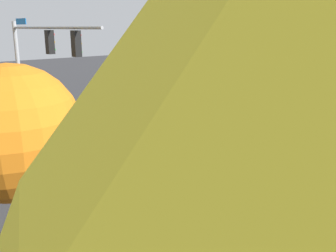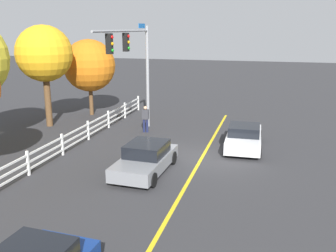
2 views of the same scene
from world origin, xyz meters
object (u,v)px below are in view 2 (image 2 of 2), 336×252
at_px(car_0, 146,159).
at_px(pedestrian, 145,118).
at_px(tree_3, 44,54).
at_px(tree_2, 89,66).
at_px(car_3, 244,137).

distance_m(car_0, pedestrian, 6.89).
distance_m(car_0, tree_3, 11.72).
relative_size(pedestrian, tree_2, 0.30).
distance_m(car_0, tree_2, 13.18).
bearing_deg(tree_3, tree_2, -16.92).
distance_m(tree_2, tree_3, 4.19).
relative_size(tree_2, tree_3, 0.85).
xyz_separation_m(car_0, pedestrian, (6.51, 2.23, 0.27)).
relative_size(car_3, tree_3, 0.67).
bearing_deg(car_0, tree_2, -140.15).
height_order(pedestrian, tree_3, tree_3).
bearing_deg(pedestrian, car_0, 12.19).
bearing_deg(car_0, car_3, 142.23).
xyz_separation_m(car_0, car_3, (4.82, -4.04, -0.01)).
relative_size(car_3, tree_2, 0.78).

